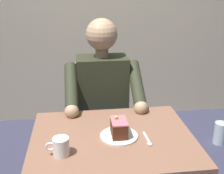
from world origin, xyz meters
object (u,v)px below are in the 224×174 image
chair (102,116)px  dessert_spoon (148,141)px  coffee_cup (61,146)px  dining_table (112,152)px  seated_person (103,106)px  cake_slice (119,128)px

chair → dessert_spoon: bearing=103.6°
chair → coffee_cup: size_ratio=7.88×
chair → dessert_spoon: size_ratio=6.36×
dining_table → coffee_cup: (0.27, 0.14, 0.15)m
dessert_spoon → dining_table: bearing=-22.9°
chair → seated_person: 0.24m
dining_table → chair: bearing=-90.0°
chair → cake_slice: 0.73m
chair → seated_person: seated_person is taller
seated_person → dining_table: bearing=90.0°
seated_person → cake_slice: 0.52m
dining_table → seated_person: bearing=-90.0°
cake_slice → dessert_spoon: cake_slice is taller
seated_person → cake_slice: (-0.03, 0.51, 0.10)m
dining_table → cake_slice: 0.16m
coffee_cup → dessert_spoon: bearing=-171.6°
dining_table → dessert_spoon: bearing=157.1°
dining_table → dessert_spoon: size_ratio=6.17×
dining_table → cake_slice: size_ratio=7.09×
cake_slice → coffee_cup: cake_slice is taller
dessert_spoon → chair: bearing=-76.4°
seated_person → dessert_spoon: bearing=107.4°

